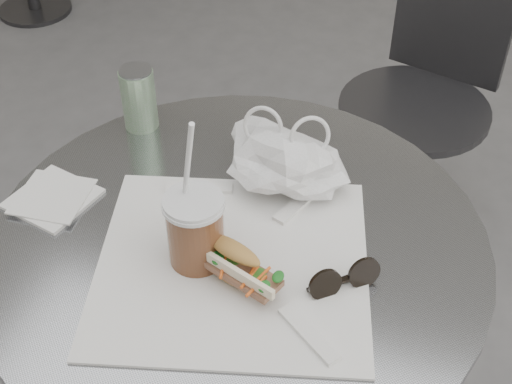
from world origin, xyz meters
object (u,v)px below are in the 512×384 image
(drink_can, at_px, (139,98))
(sunglasses, at_px, (344,280))
(cafe_table, at_px, (239,347))
(banh_mi, at_px, (232,263))
(iced_coffee, at_px, (195,230))
(chair_far, at_px, (413,141))

(drink_can, bearing_deg, sunglasses, -29.91)
(cafe_table, relative_size, banh_mi, 3.85)
(iced_coffee, bearing_deg, chair_far, 77.81)
(cafe_table, distance_m, chair_far, 0.91)
(sunglasses, bearing_deg, chair_far, 49.75)
(cafe_table, height_order, drink_can, drink_can)
(sunglasses, distance_m, drink_can, 0.51)
(sunglasses, bearing_deg, banh_mi, 152.57)
(banh_mi, distance_m, sunglasses, 0.16)
(cafe_table, bearing_deg, chair_far, 79.31)
(banh_mi, relative_size, drink_can, 1.71)
(banh_mi, bearing_deg, sunglasses, 32.32)
(cafe_table, distance_m, drink_can, 0.47)
(cafe_table, height_order, banh_mi, banh_mi)
(iced_coffee, bearing_deg, banh_mi, -16.05)
(chair_far, xyz_separation_m, drink_can, (-0.43, -0.67, 0.47))
(banh_mi, relative_size, sunglasses, 2.09)
(chair_far, bearing_deg, drink_can, 70.92)
(chair_far, distance_m, iced_coffee, 1.07)
(banh_mi, bearing_deg, iced_coffee, -177.11)
(iced_coffee, height_order, sunglasses, iced_coffee)
(cafe_table, xyz_separation_m, iced_coffee, (-0.04, -0.06, 0.34))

